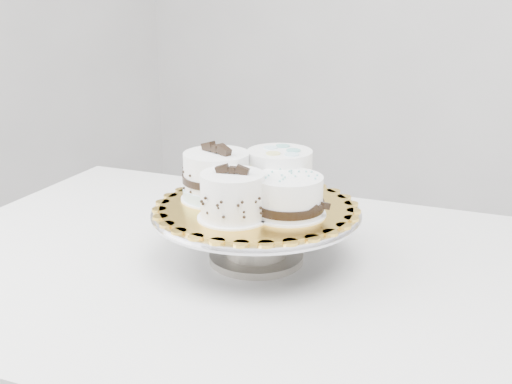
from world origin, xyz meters
The scene contains 7 objects.
table centered at (-0.10, 0.15, 0.67)m, with size 1.37×1.05×0.75m.
cake_stand centered at (-0.12, 0.17, 0.81)m, with size 0.35×0.35×0.09m.
cake_board centered at (-0.12, 0.17, 0.85)m, with size 0.32×0.32×0.00m, color gold.
cake_swirl centered at (-0.12, 0.10, 0.88)m, with size 0.13×0.13×0.09m.
cake_banded centered at (-0.19, 0.16, 0.89)m, with size 0.13×0.13×0.10m.
cake_dots centered at (-0.11, 0.23, 0.89)m, with size 0.14×0.14×0.08m.
cake_ribbon centered at (-0.05, 0.16, 0.88)m, with size 0.13×0.13×0.07m.
Camera 1 is at (0.43, -0.66, 1.20)m, focal length 45.00 mm.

